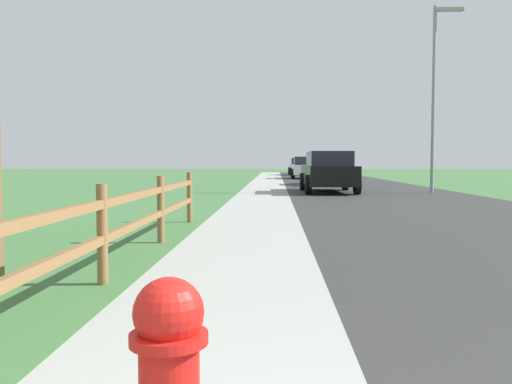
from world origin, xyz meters
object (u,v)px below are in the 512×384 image
parked_car_white (305,168)px  parked_car_beige (300,167)px  street_lamp (436,84)px  parked_suv_black (328,172)px  parked_car_blue (330,171)px

parked_car_white → parked_car_beige: bearing=89.1°
parked_car_white → street_lamp: street_lamp is taller
parked_suv_black → street_lamp: size_ratio=0.66×
parked_car_blue → parked_car_beige: bearing=91.8°
parked_car_blue → parked_car_white: bearing=94.5°
parked_suv_black → parked_car_white: parked_suv_black is taller
parked_suv_black → parked_car_beige: bearing=89.7°
parked_car_blue → parked_car_beige: 20.06m
parked_car_beige → parked_suv_black: bearing=-90.3°
parked_suv_black → street_lamp: (4.21, -0.24, 3.46)m
parked_car_white → parked_car_beige: 9.91m
parked_suv_black → parked_car_white: 17.26m
parked_car_blue → street_lamp: (3.42, -7.36, 3.58)m
street_lamp → parked_suv_black: bearing=176.8°
parked_suv_black → parked_car_blue: bearing=83.6°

